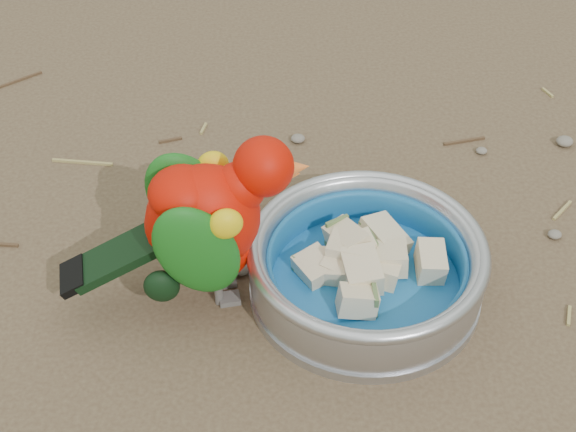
{
  "coord_description": "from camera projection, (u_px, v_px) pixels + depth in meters",
  "views": [
    {
      "loc": [
        -0.12,
        -0.52,
        0.61
      ],
      "look_at": [
        -0.09,
        0.07,
        0.08
      ],
      "focal_mm": 55.0,
      "sensor_mm": 36.0,
      "label": 1
    }
  ],
  "objects": [
    {
      "name": "fruit_wedges",
      "position": [
        366.0,
        269.0,
        0.81
      ],
      "size": [
        0.13,
        0.13,
        0.03
      ],
      "primitive_type": null,
      "color": "beige",
      "rests_on": "food_bowl"
    },
    {
      "name": "ground",
      "position": [
        388.0,
        331.0,
        0.8
      ],
      "size": [
        60.0,
        60.0,
        0.0
      ],
      "primitive_type": "plane",
      "color": "brown"
    },
    {
      "name": "ground_debris",
      "position": [
        398.0,
        306.0,
        0.82
      ],
      "size": [
        0.9,
        0.8,
        0.01
      ],
      "primitive_type": null,
      "color": "#99894E",
      "rests_on": "ground"
    },
    {
      "name": "lory_parrot",
      "position": [
        208.0,
        230.0,
        0.78
      ],
      "size": [
        0.22,
        0.13,
        0.17
      ],
      "primitive_type": null,
      "rotation": [
        0.0,
        0.0,
        -1.42
      ],
      "color": "#C20F01",
      "rests_on": "ground"
    },
    {
      "name": "food_bowl",
      "position": [
        365.0,
        286.0,
        0.83
      ],
      "size": [
        0.22,
        0.22,
        0.02
      ],
      "primitive_type": "cylinder",
      "color": "#B2B2BA",
      "rests_on": "ground"
    },
    {
      "name": "bowl_wall",
      "position": [
        367.0,
        264.0,
        0.81
      ],
      "size": [
        0.22,
        0.22,
        0.04
      ],
      "primitive_type": null,
      "color": "#B2B2BA",
      "rests_on": "food_bowl"
    }
  ]
}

